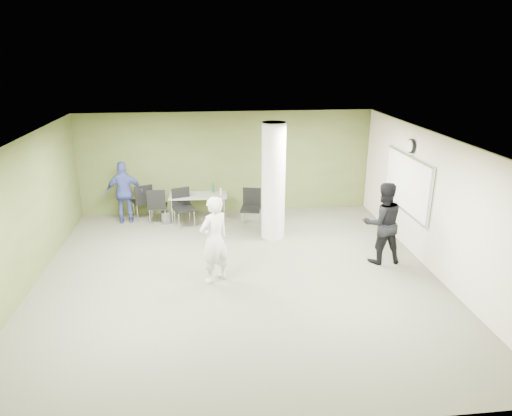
{
  "coord_description": "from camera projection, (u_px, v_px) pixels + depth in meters",
  "views": [
    {
      "loc": [
        -0.55,
        -8.26,
        4.37
      ],
      "look_at": [
        0.48,
        1.0,
        1.11
      ],
      "focal_mm": 32.0,
      "sensor_mm": 36.0,
      "label": 1
    }
  ],
  "objects": [
    {
      "name": "chair_back_left",
      "position": [
        143.0,
        199.0,
        12.16
      ],
      "size": [
        0.64,
        0.64,
        0.99
      ],
      "rotation": [
        0.0,
        0.0,
        3.52
      ],
      "color": "black",
      "rests_on": "floor"
    },
    {
      "name": "wall_clock",
      "position": [
        411.0,
        146.0,
        10.0
      ],
      "size": [
        0.06,
        0.32,
        0.32
      ],
      "color": "black",
      "rests_on": "wall_right_cream"
    },
    {
      "name": "chair_table_left",
      "position": [
        183.0,
        204.0,
        11.75
      ],
      "size": [
        0.63,
        0.63,
        0.99
      ],
      "rotation": [
        0.0,
        0.0,
        0.34
      ],
      "color": "black",
      "rests_on": "floor"
    },
    {
      "name": "woman_white",
      "position": [
        214.0,
        240.0,
        8.79
      ],
      "size": [
        0.77,
        0.72,
        1.76
      ],
      "primitive_type": "imported",
      "rotation": [
        0.0,
        0.0,
        3.76
      ],
      "color": "white",
      "rests_on": "floor"
    },
    {
      "name": "man_blue",
      "position": [
        125.0,
        193.0,
        11.88
      ],
      "size": [
        1.0,
        0.5,
        1.65
      ],
      "primitive_type": "imported",
      "rotation": [
        0.0,
        0.0,
        3.25
      ],
      "color": "#3A4490",
      "rests_on": "floor"
    },
    {
      "name": "wastebasket",
      "position": [
        166.0,
        217.0,
        12.04
      ],
      "size": [
        0.27,
        0.27,
        0.32
      ],
      "primitive_type": "cylinder",
      "color": "#4C4C4C",
      "rests_on": "floor"
    },
    {
      "name": "wall_back",
      "position": [
        227.0,
        163.0,
        12.54
      ],
      "size": [
        8.0,
        2.8,
        0.02
      ],
      "primitive_type": "cube",
      "rotation": [
        1.57,
        0.0,
        0.0
      ],
      "color": "#4B5628",
      "rests_on": "floor"
    },
    {
      "name": "whiteboard",
      "position": [
        407.0,
        183.0,
        10.28
      ],
      "size": [
        0.05,
        2.3,
        1.3
      ],
      "color": "silver",
      "rests_on": "wall_right_cream"
    },
    {
      "name": "ceiling",
      "position": [
        236.0,
        140.0,
        8.32
      ],
      "size": [
        8.0,
        8.0,
        0.0
      ],
      "primitive_type": "plane",
      "rotation": [
        3.14,
        0.0,
        0.0
      ],
      "color": "white",
      "rests_on": "wall_back"
    },
    {
      "name": "folding_table",
      "position": [
        199.0,
        196.0,
        12.08
      ],
      "size": [
        1.53,
        0.71,
        0.97
      ],
      "rotation": [
        0.0,
        0.0,
        -0.03
      ],
      "color": "gray",
      "rests_on": "floor"
    },
    {
      "name": "man_black",
      "position": [
        383.0,
        223.0,
        9.62
      ],
      "size": [
        0.89,
        0.7,
        1.78
      ],
      "primitive_type": "imported",
      "rotation": [
        0.0,
        0.0,
        3.17
      ],
      "color": "black",
      "rests_on": "floor"
    },
    {
      "name": "chair_table_right",
      "position": [
        251.0,
        204.0,
        11.74
      ],
      "size": [
        0.59,
        0.59,
        0.98
      ],
      "rotation": [
        0.0,
        0.0,
        -0.23
      ],
      "color": "black",
      "rests_on": "floor"
    },
    {
      "name": "wall_right_cream",
      "position": [
        435.0,
        204.0,
        9.2
      ],
      "size": [
        0.02,
        8.0,
        2.8
      ],
      "primitive_type": "cube",
      "color": "beige",
      "rests_on": "floor"
    },
    {
      "name": "floor",
      "position": [
        238.0,
        277.0,
        9.25
      ],
      "size": [
        8.0,
        8.0,
        0.0
      ],
      "primitive_type": "plane",
      "color": "#565744",
      "rests_on": "ground"
    },
    {
      "name": "chair_back_right",
      "position": [
        157.0,
        203.0,
        11.84
      ],
      "size": [
        0.48,
        0.48,
        0.97
      ],
      "rotation": [
        0.0,
        0.0,
        3.14
      ],
      "color": "black",
      "rests_on": "floor"
    },
    {
      "name": "column",
      "position": [
        273.0,
        182.0,
        10.76
      ],
      "size": [
        0.56,
        0.56,
        2.8
      ],
      "primitive_type": "cylinder",
      "color": "silver",
      "rests_on": "floor"
    },
    {
      "name": "wall_left",
      "position": [
        20.0,
        220.0,
        8.37
      ],
      "size": [
        0.02,
        8.0,
        2.8
      ],
      "primitive_type": "cube",
      "color": "#4B5628",
      "rests_on": "floor"
    }
  ]
}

